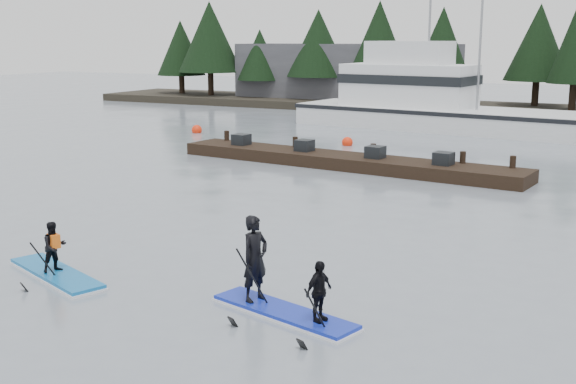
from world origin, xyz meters
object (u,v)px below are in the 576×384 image
at_px(fishing_boat_large, 431,116).
at_px(floating_dock, 344,161).
at_px(paddleboard_duo, 278,281).
at_px(paddleboard_solo, 55,260).

height_order(fishing_boat_large, floating_dock, fishing_boat_large).
bearing_deg(floating_dock, paddleboard_duo, -65.39).
relative_size(paddleboard_solo, paddleboard_duo, 1.00).
bearing_deg(fishing_boat_large, paddleboard_solo, -82.51).
relative_size(fishing_boat_large, paddleboard_duo, 5.36).
bearing_deg(floating_dock, fishing_boat_large, 98.37).
bearing_deg(paddleboard_solo, floating_dock, 109.50).
bearing_deg(paddleboard_duo, paddleboard_solo, -161.79).
xyz_separation_m(fishing_boat_large, paddleboard_solo, (0.28, -31.73, -0.37)).
xyz_separation_m(floating_dock, paddleboard_solo, (-0.28, -16.56, 0.12)).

